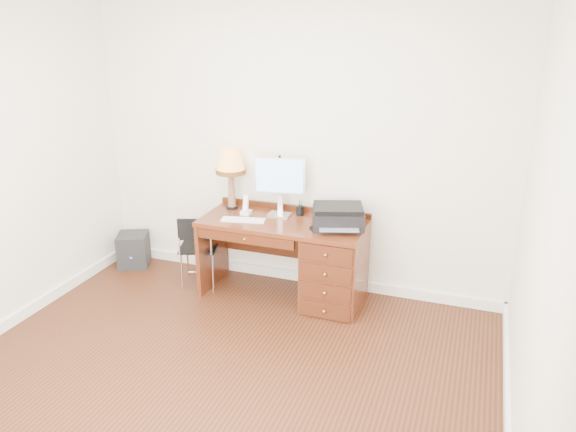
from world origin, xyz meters
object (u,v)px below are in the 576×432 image
at_px(monitor, 280,179).
at_px(phone, 246,209).
at_px(leg_lamp, 231,165).
at_px(desk, 316,259).
at_px(equipment_box, 134,250).
at_px(chair, 196,244).
at_px(printer, 338,217).

xyz_separation_m(monitor, phone, (-0.30, -0.11, -0.29)).
bearing_deg(leg_lamp, desk, -10.15).
bearing_deg(desk, phone, 176.96).
xyz_separation_m(monitor, equipment_box, (-1.64, -0.05, -0.92)).
height_order(leg_lamp, chair, leg_lamp).
distance_m(phone, equipment_box, 1.48).
xyz_separation_m(printer, leg_lamp, (-1.09, 0.15, 0.33)).
relative_size(monitor, phone, 2.91).
relative_size(printer, leg_lamp, 0.90).
relative_size(monitor, equipment_box, 1.55).
xyz_separation_m(leg_lamp, equipment_box, (-1.13, -0.07, -1.01)).
bearing_deg(monitor, leg_lamp, 169.34).
height_order(leg_lamp, equipment_box, leg_lamp).
distance_m(chair, equipment_box, 0.93).
bearing_deg(phone, chair, -162.39).
height_order(monitor, leg_lamp, leg_lamp).
relative_size(desk, leg_lamp, 2.55).
height_order(printer, equipment_box, printer).
bearing_deg(printer, desk, 164.76).
height_order(desk, monitor, monitor).
xyz_separation_m(monitor, leg_lamp, (-0.50, 0.01, 0.09)).
xyz_separation_m(desk, printer, (0.19, 0.01, 0.43)).
bearing_deg(desk, equipment_box, 177.31).
height_order(desk, equipment_box, desk).
bearing_deg(monitor, equipment_box, 172.77).
bearing_deg(chair, phone, -0.52).
relative_size(leg_lamp, chair, 0.79).
xyz_separation_m(leg_lamp, phone, (0.20, -0.13, -0.38)).
bearing_deg(phone, equipment_box, 177.10).
height_order(monitor, phone, monitor).
bearing_deg(equipment_box, chair, -37.22).
bearing_deg(leg_lamp, monitor, -1.59).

